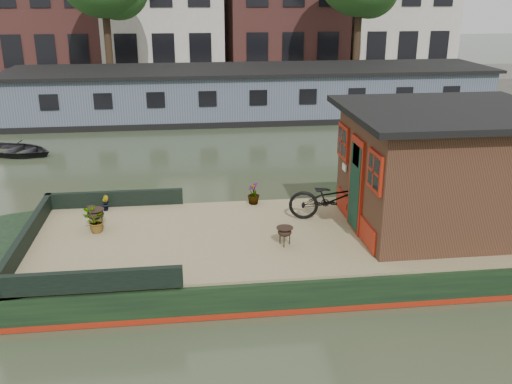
{
  "coord_description": "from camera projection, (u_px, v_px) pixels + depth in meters",
  "views": [
    {
      "loc": [
        -2.83,
        -10.28,
        5.22
      ],
      "look_at": [
        -1.5,
        0.5,
        1.36
      ],
      "focal_mm": 40.0,
      "sensor_mm": 36.0,
      "label": 1
    }
  ],
  "objects": [
    {
      "name": "brazier_front",
      "position": [
        285.0,
        236.0,
        10.74
      ],
      "size": [
        0.37,
        0.37,
        0.36
      ],
      "primitive_type": null,
      "rotation": [
        0.0,
        0.0,
        -0.11
      ],
      "color": "black",
      "rests_on": "houseboat_deck"
    },
    {
      "name": "bow_bulwark",
      "position": [
        73.0,
        235.0,
        10.83
      ],
      "size": [
        3.0,
        4.0,
        0.35
      ],
      "color": "black",
      "rests_on": "houseboat_deck"
    },
    {
      "name": "bicycle",
      "position": [
        333.0,
        199.0,
        11.83
      ],
      "size": [
        1.91,
        1.04,
        0.95
      ],
      "primitive_type": "imported",
      "rotation": [
        0.0,
        0.0,
        1.33
      ],
      "color": "black",
      "rests_on": "houseboat_deck"
    },
    {
      "name": "quay",
      "position": [
        238.0,
        83.0,
        30.71
      ],
      "size": [
        60.0,
        6.0,
        0.9
      ],
      "primitive_type": "cube",
      "color": "#47443F",
      "rests_on": "ground"
    },
    {
      "name": "houseboat_deck",
      "position": [
        333.0,
        231.0,
        11.48
      ],
      "size": [
        11.8,
        3.8,
        0.05
      ],
      "primitive_type": "cube",
      "color": "#877C53",
      "rests_on": "houseboat_hull"
    },
    {
      "name": "potted_plant_c",
      "position": [
        95.0,
        221.0,
        11.28
      ],
      "size": [
        0.54,
        0.5,
        0.49
      ],
      "primitive_type": "imported",
      "rotation": [
        0.0,
        0.0,
        3.47
      ],
      "color": "brown",
      "rests_on": "houseboat_deck"
    },
    {
      "name": "potted_plant_b",
      "position": [
        105.0,
        203.0,
        12.46
      ],
      "size": [
        0.2,
        0.22,
        0.33
      ],
      "primitive_type": "imported",
      "rotation": [
        0.0,
        0.0,
        1.89
      ],
      "color": "brown",
      "rests_on": "houseboat_deck"
    },
    {
      "name": "bollard_port",
      "position": [
        92.0,
        210.0,
        12.23
      ],
      "size": [
        0.17,
        0.17,
        0.19
      ],
      "primitive_type": "cylinder",
      "color": "black",
      "rests_on": "houseboat_deck"
    },
    {
      "name": "brazier_rear",
      "position": [
        96.0,
        219.0,
        11.51
      ],
      "size": [
        0.48,
        0.48,
        0.41
      ],
      "primitive_type": null,
      "rotation": [
        0.0,
        0.0,
        -0.33
      ],
      "color": "black",
      "rests_on": "houseboat_deck"
    },
    {
      "name": "potted_plant_d",
      "position": [
        254.0,
        193.0,
        12.81
      ],
      "size": [
        0.34,
        0.34,
        0.49
      ],
      "primitive_type": "imported",
      "rotation": [
        0.0,
        0.0,
        4.98
      ],
      "color": "#9A472A",
      "rests_on": "houseboat_deck"
    },
    {
      "name": "cabin",
      "position": [
        443.0,
        168.0,
        11.31
      ],
      "size": [
        4.0,
        3.5,
        2.42
      ],
      "color": "black",
      "rests_on": "houseboat_deck"
    },
    {
      "name": "far_houseboat",
      "position": [
        252.0,
        95.0,
        24.45
      ],
      "size": [
        20.4,
        4.4,
        2.11
      ],
      "color": "#4F576A",
      "rests_on": "ground"
    },
    {
      "name": "ground",
      "position": [
        332.0,
        259.0,
        11.69
      ],
      "size": [
        120.0,
        120.0,
        0.0
      ],
      "primitive_type": "plane",
      "color": "#2F3D27",
      "rests_on": "ground"
    },
    {
      "name": "houseboat_hull",
      "position": [
        267.0,
        251.0,
        11.44
      ],
      "size": [
        14.01,
        4.02,
        0.6
      ],
      "color": "black",
      "rests_on": "ground"
    },
    {
      "name": "bollard_stbd",
      "position": [
        76.0,
        280.0,
        9.3
      ],
      "size": [
        0.17,
        0.17,
        0.19
      ],
      "primitive_type": "cylinder",
      "color": "black",
      "rests_on": "houseboat_deck"
    },
    {
      "name": "dinghy",
      "position": [
        14.0,
        146.0,
        19.05
      ],
      "size": [
        3.35,
        2.99,
        0.57
      ],
      "primitive_type": "imported",
      "rotation": [
        0.0,
        0.0,
        1.12
      ],
      "color": "black",
      "rests_on": "ground"
    }
  ]
}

